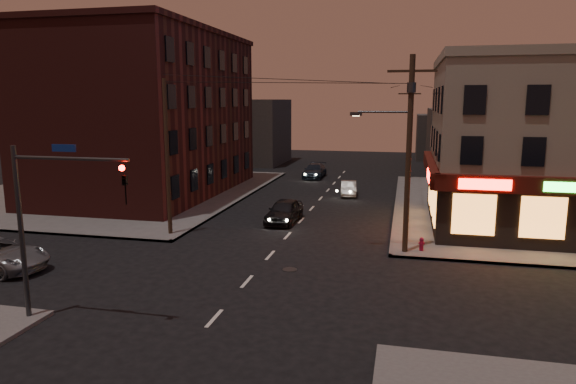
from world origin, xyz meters
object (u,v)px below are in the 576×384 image
(sedan_mid, at_px, (349,188))
(fire_hydrant, at_px, (422,243))
(sedan_far, at_px, (315,171))
(sedan_near, at_px, (284,211))

(sedan_mid, bearing_deg, fire_hydrant, -77.14)
(sedan_far, bearing_deg, sedan_near, -85.36)
(sedan_near, height_order, fire_hydrant, sedan_near)
(fire_hydrant, bearing_deg, sedan_near, 149.10)
(sedan_near, relative_size, fire_hydrant, 6.19)
(sedan_far, relative_size, fire_hydrant, 6.76)
(sedan_near, bearing_deg, sedan_far, 97.28)
(sedan_mid, relative_size, fire_hydrant, 5.08)
(sedan_near, distance_m, fire_hydrant, 10.07)
(sedan_mid, distance_m, fire_hydrant, 16.75)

